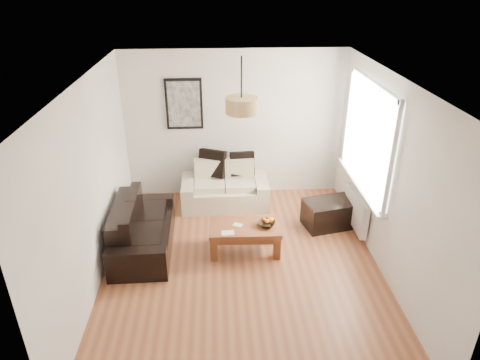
{
  "coord_description": "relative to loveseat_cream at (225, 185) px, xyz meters",
  "views": [
    {
      "loc": [
        -0.32,
        -4.84,
        3.75
      ],
      "look_at": [
        0.0,
        0.6,
        1.05
      ],
      "focal_mm": 32.0,
      "sensor_mm": 36.0,
      "label": 1
    }
  ],
  "objects": [
    {
      "name": "wall_front",
      "position": [
        0.2,
        -4.03,
        0.93
      ],
      "size": [
        3.8,
        0.04,
        2.6
      ],
      "primitive_type": null,
      "color": "silver",
      "rests_on": "floor"
    },
    {
      "name": "poster",
      "position": [
        -0.65,
        0.44,
        1.33
      ],
      "size": [
        0.62,
        0.04,
        0.87
      ],
      "primitive_type": null,
      "color": "black",
      "rests_on": "wall_back"
    },
    {
      "name": "wall_right",
      "position": [
        2.1,
        -1.78,
        0.93
      ],
      "size": [
        0.04,
        4.5,
        2.6
      ],
      "primitive_type": null,
      "color": "silver",
      "rests_on": "floor"
    },
    {
      "name": "sofa_leather",
      "position": [
        -1.23,
        -1.25,
        -0.01
      ],
      "size": [
        0.84,
        1.67,
        0.71
      ],
      "primitive_type": null,
      "rotation": [
        0.0,
        0.0,
        1.59
      ],
      "color": "black",
      "rests_on": "floor"
    },
    {
      "name": "wall_left",
      "position": [
        -1.7,
        -1.78,
        0.93
      ],
      "size": [
        0.04,
        4.5,
        2.6
      ],
      "primitive_type": null,
      "color": "silver",
      "rests_on": "floor"
    },
    {
      "name": "pendant_shade",
      "position": [
        0.2,
        -1.48,
        1.86
      ],
      "size": [
        0.4,
        0.4,
        0.2
      ],
      "primitive_type": "cylinder",
      "color": "tan",
      "rests_on": "ceiling"
    },
    {
      "name": "papers",
      "position": [
        0.0,
        -1.57,
        0.05
      ],
      "size": [
        0.18,
        0.13,
        0.01
      ],
      "primitive_type": "cube",
      "rotation": [
        0.0,
        0.0,
        0.05
      ],
      "color": "silver",
      "rests_on": "coffee_table"
    },
    {
      "name": "ceiling",
      "position": [
        0.2,
        -1.78,
        2.23
      ],
      "size": [
        3.8,
        4.5,
        0.0
      ],
      "primitive_type": null,
      "color": "white",
      "rests_on": "floor"
    },
    {
      "name": "fruit_bowl",
      "position": [
        0.57,
        -1.41,
        0.08
      ],
      "size": [
        0.31,
        0.31,
        0.06
      ],
      "primitive_type": "imported",
      "rotation": [
        0.0,
        0.0,
        -0.26
      ],
      "color": "black",
      "rests_on": "coffee_table"
    },
    {
      "name": "ottoman",
      "position": [
        1.65,
        -0.8,
        -0.15
      ],
      "size": [
        0.86,
        0.65,
        0.44
      ],
      "primitive_type": "cube",
      "rotation": [
        0.0,
        0.0,
        0.22
      ],
      "color": "black",
      "rests_on": "floor"
    },
    {
      "name": "orange_c",
      "position": [
        0.54,
        -1.32,
        0.09
      ],
      "size": [
        0.08,
        0.08,
        0.06
      ],
      "primitive_type": "sphere",
      "rotation": [
        0.0,
        0.0,
        0.29
      ],
      "color": "orange",
      "rests_on": "fruit_bowl"
    },
    {
      "name": "orange_a",
      "position": [
        0.58,
        -1.36,
        0.09
      ],
      "size": [
        0.07,
        0.07,
        0.07
      ],
      "primitive_type": "sphere",
      "rotation": [
        0.0,
        0.0,
        -0.08
      ],
      "color": "orange",
      "rests_on": "fruit_bowl"
    },
    {
      "name": "window_bay",
      "position": [
        2.06,
        -0.98,
        1.23
      ],
      "size": [
        0.14,
        1.9,
        1.6
      ],
      "primitive_type": null,
      "color": "white",
      "rests_on": "wall_right"
    },
    {
      "name": "loveseat_cream",
      "position": [
        0.0,
        0.0,
        0.0
      ],
      "size": [
        1.5,
        0.83,
        0.74
      ],
      "primitive_type": null,
      "rotation": [
        0.0,
        0.0,
        0.01
      ],
      "color": "beige",
      "rests_on": "floor"
    },
    {
      "name": "coffee_table",
      "position": [
        0.25,
        -1.41,
        -0.16
      ],
      "size": [
        1.04,
        0.59,
        0.42
      ],
      "primitive_type": null,
      "rotation": [
        0.0,
        0.0,
        -0.03
      ],
      "color": "brown",
      "rests_on": "floor"
    },
    {
      "name": "cushion_left",
      "position": [
        -0.21,
        0.18,
        0.34
      ],
      "size": [
        0.49,
        0.31,
        0.47
      ],
      "primitive_type": "cube",
      "rotation": [
        0.0,
        0.0,
        -0.4
      ],
      "color": "black",
      "rests_on": "loveseat_cream"
    },
    {
      "name": "floor",
      "position": [
        0.2,
        -1.78,
        -0.37
      ],
      "size": [
        4.5,
        4.5,
        0.0
      ],
      "primitive_type": "plane",
      "color": "brown",
      "rests_on": "ground"
    },
    {
      "name": "wall_back",
      "position": [
        0.2,
        0.47,
        0.93
      ],
      "size": [
        3.8,
        0.04,
        2.6
      ],
      "primitive_type": null,
      "color": "silver",
      "rests_on": "floor"
    },
    {
      "name": "orange_b",
      "position": [
        0.64,
        -1.32,
        0.09
      ],
      "size": [
        0.1,
        0.1,
        0.09
      ],
      "primitive_type": "sphere",
      "rotation": [
        0.0,
        0.0,
        0.14
      ],
      "color": "orange",
      "rests_on": "fruit_bowl"
    },
    {
      "name": "radiator",
      "position": [
        2.02,
        -0.98,
        0.01
      ],
      "size": [
        0.1,
        0.9,
        0.52
      ],
      "primitive_type": "cube",
      "color": "white",
      "rests_on": "wall_right"
    },
    {
      "name": "cushion_right",
      "position": [
        0.31,
        0.18,
        0.32
      ],
      "size": [
        0.43,
        0.16,
        0.42
      ],
      "primitive_type": "cube",
      "rotation": [
        0.0,
        0.0,
        0.08
      ],
      "color": "black",
      "rests_on": "loveseat_cream"
    }
  ]
}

